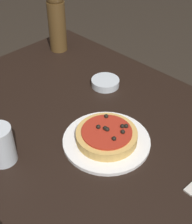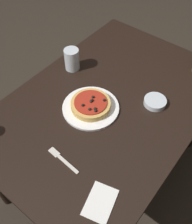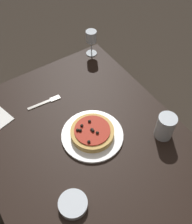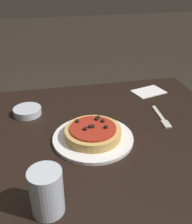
{
  "view_description": "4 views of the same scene",
  "coord_description": "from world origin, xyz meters",
  "px_view_note": "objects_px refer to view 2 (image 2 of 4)",
  "views": [
    {
      "loc": [
        0.56,
        -0.57,
        1.43
      ],
      "look_at": [
        0.04,
        -0.04,
        0.83
      ],
      "focal_mm": 50.0,
      "sensor_mm": 36.0,
      "label": 1
    },
    {
      "loc": [
        0.72,
        0.49,
        1.71
      ],
      "look_at": [
        0.12,
        0.02,
        0.78
      ],
      "focal_mm": 42.0,
      "sensor_mm": 36.0,
      "label": 2
    },
    {
      "loc": [
        -0.46,
        0.3,
        1.72
      ],
      "look_at": [
        0.15,
        -0.1,
        0.8
      ],
      "focal_mm": 42.0,
      "sensor_mm": 36.0,
      "label": 3
    },
    {
      "loc": [
        -0.06,
        -0.77,
        1.26
      ],
      "look_at": [
        0.11,
        -0.0,
        0.82
      ],
      "focal_mm": 42.0,
      "sensor_mm": 36.0,
      "label": 4
    }
  ],
  "objects_px": {
    "dining_table": "(108,114)",
    "side_bowl": "(155,102)",
    "water_cup": "(72,59)",
    "pizza": "(91,104)",
    "dinner_plate": "(91,108)",
    "fork": "(62,159)"
  },
  "relations": [
    {
      "from": "dinner_plate",
      "to": "pizza",
      "type": "relative_size",
      "value": 1.44
    },
    {
      "from": "dining_table",
      "to": "fork",
      "type": "height_order",
      "value": "fork"
    },
    {
      "from": "pizza",
      "to": "side_bowl",
      "type": "relative_size",
      "value": 1.74
    },
    {
      "from": "pizza",
      "to": "fork",
      "type": "distance_m",
      "value": 0.31
    },
    {
      "from": "dining_table",
      "to": "water_cup",
      "type": "height_order",
      "value": "water_cup"
    },
    {
      "from": "dining_table",
      "to": "water_cup",
      "type": "bearing_deg",
      "value": -104.45
    },
    {
      "from": "pizza",
      "to": "water_cup",
      "type": "height_order",
      "value": "water_cup"
    },
    {
      "from": "water_cup",
      "to": "pizza",
      "type": "bearing_deg",
      "value": 57.95
    },
    {
      "from": "dinner_plate",
      "to": "water_cup",
      "type": "height_order",
      "value": "water_cup"
    },
    {
      "from": "pizza",
      "to": "side_bowl",
      "type": "bearing_deg",
      "value": 134.03
    },
    {
      "from": "dinner_plate",
      "to": "side_bowl",
      "type": "bearing_deg",
      "value": 133.98
    },
    {
      "from": "pizza",
      "to": "fork",
      "type": "relative_size",
      "value": 1.13
    },
    {
      "from": "pizza",
      "to": "water_cup",
      "type": "xyz_separation_m",
      "value": [
        -0.17,
        -0.27,
        0.03
      ]
    },
    {
      "from": "side_bowl",
      "to": "dining_table",
      "type": "bearing_deg",
      "value": -54.9
    },
    {
      "from": "pizza",
      "to": "fork",
      "type": "bearing_deg",
      "value": 15.51
    },
    {
      "from": "pizza",
      "to": "side_bowl",
      "type": "distance_m",
      "value": 0.32
    },
    {
      "from": "dinner_plate",
      "to": "water_cup",
      "type": "distance_m",
      "value": 0.32
    },
    {
      "from": "fork",
      "to": "dining_table",
      "type": "bearing_deg",
      "value": -79.82
    },
    {
      "from": "pizza",
      "to": "dining_table",
      "type": "bearing_deg",
      "value": 155.61
    },
    {
      "from": "dining_table",
      "to": "dinner_plate",
      "type": "bearing_deg",
      "value": -24.59
    },
    {
      "from": "dining_table",
      "to": "side_bowl",
      "type": "height_order",
      "value": "side_bowl"
    },
    {
      "from": "dining_table",
      "to": "water_cup",
      "type": "xyz_separation_m",
      "value": [
        -0.08,
        -0.31,
        0.16
      ]
    }
  ]
}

